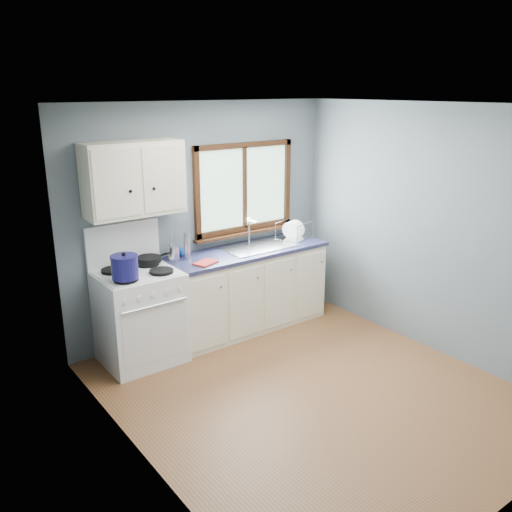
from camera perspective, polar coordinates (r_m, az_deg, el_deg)
floor at (r=5.07m, az=5.79°, el=-14.11°), size 3.20×3.60×0.02m
ceiling at (r=4.33m, az=6.84°, el=15.67°), size 3.20×3.60×0.02m
wall_back at (r=5.94m, az=-5.64°, el=3.86°), size 3.20×0.02×2.50m
wall_left at (r=3.70m, az=-12.48°, el=-4.95°), size 0.02×3.60×2.50m
wall_right at (r=5.72m, az=18.23°, el=2.53°), size 0.02×3.60×2.50m
gas_range at (r=5.48m, az=-12.12°, el=-5.99°), size 0.76×0.69×1.36m
base_cabinets at (r=6.13m, az=-1.01°, el=-3.89°), size 1.85×0.60×0.88m
countertop at (r=5.96m, az=-1.03°, el=0.50°), size 1.89×0.64×0.04m
sink at (r=6.08m, az=0.35°, el=0.43°), size 0.84×0.46×0.44m
window at (r=6.15m, az=-1.22°, el=6.54°), size 1.36×0.10×1.03m
upper_cabinets at (r=5.29m, az=-12.73°, el=7.92°), size 0.95×0.35×0.70m
skillet at (r=5.52m, az=-11.19°, el=-0.33°), size 0.40×0.31×0.05m
stockpot at (r=5.06m, az=-13.66°, el=-1.10°), size 0.27×0.27×0.25m
utensil_crock at (r=5.64m, az=-8.65°, el=0.36°), size 0.15×0.15×0.39m
thermos at (r=5.66m, az=-7.29°, el=1.12°), size 0.08×0.08×0.28m
soap_bottle at (r=5.73m, az=-7.58°, el=1.05°), size 0.10×0.10×0.23m
dish_towel at (r=5.51m, az=-5.33°, el=-0.72°), size 0.27×0.23×0.02m
dish_rack at (r=6.42m, az=4.01°, el=2.39°), size 0.49×0.43×0.21m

